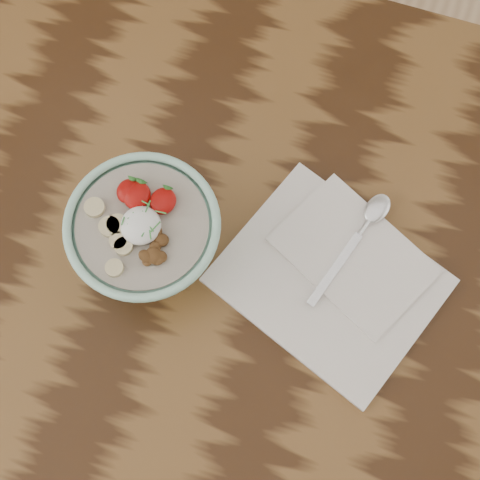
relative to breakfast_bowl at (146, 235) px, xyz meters
The scene contains 4 objects.
table 16.48cm from the breakfast_bowl, 101.36° to the left, with size 160.00×90.00×75.00cm.
breakfast_bowl is the anchor object (origin of this frame).
napkin 25.63cm from the breakfast_bowl, ahead, with size 33.16×30.16×1.67cm.
spoon 29.65cm from the breakfast_bowl, 24.18° to the left, with size 7.71×18.58×0.99cm.
Camera 1 is at (20.48, -25.62, 162.42)cm, focal length 50.00 mm.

